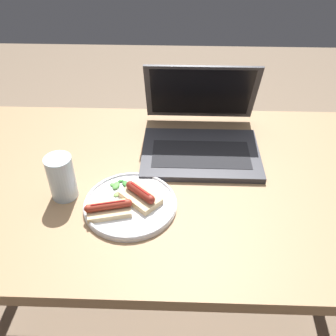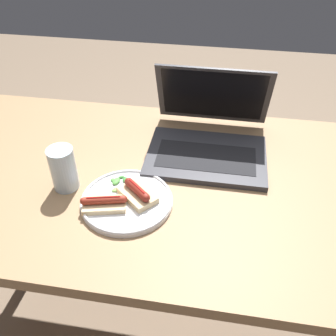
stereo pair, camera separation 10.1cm
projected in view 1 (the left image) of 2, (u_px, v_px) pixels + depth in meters
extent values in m
plane|color=#75604C|center=(167.00, 317.00, 1.56)|extent=(6.00, 6.00, 0.00)
cube|color=#93704C|center=(166.00, 183.00, 1.09)|extent=(1.47, 0.78, 0.04)
cylinder|color=#93704C|center=(326.00, 207.00, 1.55)|extent=(0.05, 0.05, 0.73)
cylinder|color=#93704C|center=(16.00, 200.00, 1.58)|extent=(0.05, 0.05, 0.73)
cube|color=#2D2D33|center=(201.00, 154.00, 1.15)|extent=(0.36, 0.25, 0.02)
cube|color=black|center=(201.00, 154.00, 1.13)|extent=(0.29, 0.14, 0.00)
cube|color=#2D2D33|center=(201.00, 93.00, 1.21)|extent=(0.36, 0.09, 0.22)
cube|color=black|center=(201.00, 93.00, 1.20)|extent=(0.32, 0.08, 0.19)
cylinder|color=silver|center=(130.00, 205.00, 0.98)|extent=(0.25, 0.25, 0.01)
torus|color=silver|center=(130.00, 203.00, 0.98)|extent=(0.24, 0.24, 0.01)
cube|color=#D6B784|center=(141.00, 198.00, 0.98)|extent=(0.12, 0.12, 0.02)
cylinder|color=maroon|center=(140.00, 192.00, 0.97)|extent=(0.07, 0.07, 0.02)
sphere|color=maroon|center=(151.00, 200.00, 0.95)|extent=(0.02, 0.02, 0.02)
sphere|color=maroon|center=(130.00, 185.00, 0.99)|extent=(0.02, 0.02, 0.02)
cylinder|color=red|center=(140.00, 189.00, 0.96)|extent=(0.05, 0.05, 0.01)
cube|color=#D6B784|center=(109.00, 211.00, 0.95)|extent=(0.12, 0.08, 0.01)
cylinder|color=maroon|center=(108.00, 206.00, 0.94)|extent=(0.10, 0.04, 0.02)
sphere|color=maroon|center=(128.00, 203.00, 0.95)|extent=(0.02, 0.02, 0.02)
sphere|color=maroon|center=(88.00, 209.00, 0.93)|extent=(0.02, 0.02, 0.02)
cylinder|color=red|center=(108.00, 203.00, 0.93)|extent=(0.08, 0.02, 0.01)
ellipsoid|color=#4C8E3D|center=(114.00, 185.00, 1.03)|extent=(0.03, 0.02, 0.01)
ellipsoid|color=#4C8E3D|center=(116.00, 185.00, 1.03)|extent=(0.02, 0.03, 0.01)
ellipsoid|color=#709E4C|center=(118.00, 194.00, 1.00)|extent=(0.03, 0.03, 0.01)
ellipsoid|color=#387A33|center=(126.00, 191.00, 1.01)|extent=(0.04, 0.03, 0.01)
ellipsoid|color=#387A33|center=(121.00, 181.00, 1.04)|extent=(0.02, 0.02, 0.01)
ellipsoid|color=#387A33|center=(126.00, 184.00, 1.03)|extent=(0.03, 0.03, 0.01)
cylinder|color=silver|center=(62.00, 177.00, 0.98)|extent=(0.07, 0.07, 0.13)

